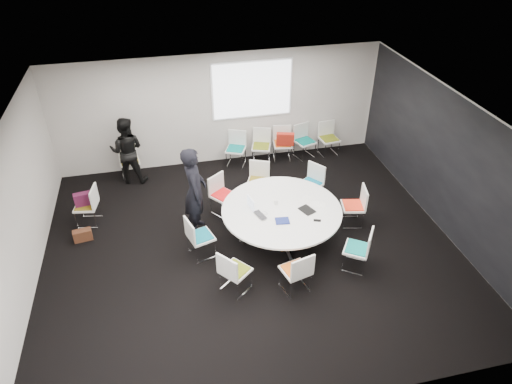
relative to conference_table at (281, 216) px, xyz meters
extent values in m
cube|color=black|center=(-0.65, -0.10, -0.57)|extent=(8.00, 7.00, 0.04)
cube|color=white|center=(-0.65, -0.10, 2.27)|extent=(8.00, 7.00, 0.04)
cube|color=#B7B1AC|center=(-0.65, 3.42, 0.85)|extent=(8.00, 0.04, 2.80)
cube|color=#B7B1AC|center=(-0.65, -3.62, 0.85)|extent=(8.00, 0.04, 2.80)
cube|color=#B7B1AC|center=(-4.67, -0.10, 0.85)|extent=(0.04, 7.00, 2.80)
cube|color=#B7B1AC|center=(3.37, -0.10, 0.85)|extent=(0.04, 7.00, 2.80)
cube|color=black|center=(3.34, -0.10, 0.85)|extent=(0.01, 6.94, 2.74)
cube|color=silver|center=(0.00, 0.00, -0.51)|extent=(0.90, 0.90, 0.08)
cylinder|color=silver|center=(0.00, 0.00, -0.19)|extent=(0.10, 0.10, 0.65)
cylinder|color=white|center=(0.00, 0.00, 0.16)|extent=(2.36, 2.36, 0.04)
cube|color=white|center=(0.15, 3.36, 1.30)|extent=(1.90, 0.03, 1.35)
cube|color=silver|center=(1.58, 0.14, -0.34)|extent=(0.50, 0.50, 0.42)
cube|color=white|center=(1.58, 0.14, -0.11)|extent=(0.52, 0.54, 0.04)
cube|color=red|center=(1.58, 0.14, -0.08)|extent=(0.45, 0.47, 0.03)
cube|color=white|center=(1.78, 0.09, 0.12)|extent=(0.13, 0.46, 0.42)
cube|color=silver|center=(0.98, 1.11, -0.34)|extent=(0.59, 0.59, 0.42)
cube|color=white|center=(0.98, 1.11, -0.11)|extent=(0.63, 0.63, 0.04)
cube|color=#086385|center=(0.98, 1.11, -0.08)|extent=(0.54, 0.55, 0.03)
cube|color=white|center=(1.15, 1.23, 0.12)|extent=(0.30, 0.39, 0.42)
cube|color=silver|center=(-0.14, 1.46, -0.34)|extent=(0.55, 0.55, 0.42)
cube|color=white|center=(-0.14, 1.46, -0.11)|extent=(0.60, 0.58, 0.04)
cube|color=olive|center=(-0.14, 1.46, -0.08)|extent=(0.52, 0.51, 0.03)
cube|color=white|center=(-0.06, 1.65, 0.12)|extent=(0.44, 0.21, 0.42)
cube|color=silver|center=(-0.98, 1.11, -0.34)|extent=(0.59, 0.59, 0.42)
cube|color=white|center=(-0.98, 1.11, -0.11)|extent=(0.63, 0.63, 0.04)
cube|color=red|center=(-0.98, 1.11, -0.08)|extent=(0.55, 0.54, 0.03)
cube|color=white|center=(-1.11, 1.28, 0.12)|extent=(0.39, 0.31, 0.42)
cube|color=silver|center=(-1.62, -0.14, -0.34)|extent=(0.53, 0.53, 0.42)
cube|color=white|center=(-1.62, -0.14, -0.11)|extent=(0.56, 0.57, 0.04)
cube|color=#0A687E|center=(-1.62, -0.14, -0.08)|extent=(0.48, 0.50, 0.03)
cube|color=white|center=(-1.82, -0.21, 0.12)|extent=(0.17, 0.45, 0.42)
cube|color=silver|center=(-1.15, -1.18, -0.34)|extent=(0.59, 0.59, 0.42)
cube|color=white|center=(-1.15, -1.18, -0.11)|extent=(0.63, 0.63, 0.04)
cube|color=olive|center=(-1.15, -1.18, -0.08)|extent=(0.55, 0.55, 0.03)
cube|color=white|center=(-1.31, -1.31, 0.12)|extent=(0.32, 0.38, 0.42)
cube|color=silver|center=(-0.13, -1.40, -0.34)|extent=(0.51, 0.51, 0.42)
cube|color=white|center=(-0.13, -1.40, -0.11)|extent=(0.56, 0.54, 0.04)
cube|color=#D15C15|center=(-0.13, -1.40, -0.08)|extent=(0.48, 0.47, 0.03)
cube|color=white|center=(-0.07, -1.61, 0.12)|extent=(0.45, 0.15, 0.42)
cube|color=silver|center=(1.13, -1.12, -0.34)|extent=(0.58, 0.58, 0.42)
cube|color=white|center=(1.13, -1.12, -0.11)|extent=(0.62, 0.63, 0.04)
cube|color=#0C807B|center=(1.13, -1.12, -0.08)|extent=(0.54, 0.54, 0.03)
cube|color=white|center=(1.30, -1.24, 0.12)|extent=(0.29, 0.40, 0.42)
cube|color=silver|center=(-0.35, 3.05, -0.34)|extent=(0.55, 0.55, 0.42)
cube|color=white|center=(-0.35, 3.05, -0.11)|extent=(0.60, 0.59, 0.04)
cube|color=#0A7C7A|center=(-0.35, 3.05, -0.08)|extent=(0.52, 0.51, 0.03)
cube|color=white|center=(-0.26, 3.24, 0.12)|extent=(0.44, 0.22, 0.42)
cube|color=silver|center=(0.31, 3.03, -0.34)|extent=(0.53, 0.53, 0.42)
cube|color=white|center=(0.31, 3.03, -0.11)|extent=(0.57, 0.56, 0.04)
cube|color=olive|center=(0.31, 3.03, -0.08)|extent=(0.50, 0.48, 0.03)
cube|color=white|center=(0.37, 3.23, 0.12)|extent=(0.45, 0.18, 0.42)
cube|color=silver|center=(0.88, 3.05, -0.34)|extent=(0.48, 0.48, 0.42)
cube|color=white|center=(0.88, 3.05, -0.11)|extent=(0.52, 0.51, 0.04)
cube|color=#D95C16|center=(0.88, 3.05, -0.08)|extent=(0.45, 0.44, 0.03)
cube|color=white|center=(0.91, 3.25, 0.12)|extent=(0.46, 0.11, 0.42)
cube|color=silver|center=(1.48, 3.05, -0.34)|extent=(0.53, 0.53, 0.42)
cube|color=white|center=(1.48, 3.05, -0.11)|extent=(0.57, 0.56, 0.04)
cube|color=#077C72|center=(1.48, 3.05, -0.08)|extent=(0.50, 0.49, 0.03)
cube|color=white|center=(1.41, 3.25, 0.12)|extent=(0.45, 0.18, 0.42)
cube|color=silver|center=(2.14, 3.04, -0.34)|extent=(0.47, 0.47, 0.42)
cube|color=white|center=(2.14, 3.04, -0.11)|extent=(0.51, 0.49, 0.04)
cube|color=olive|center=(2.14, 3.04, -0.08)|extent=(0.44, 0.42, 0.03)
cube|color=white|center=(2.11, 3.25, 0.12)|extent=(0.46, 0.09, 0.42)
cube|color=silver|center=(-3.83, 1.38, -0.34)|extent=(0.49, 0.49, 0.42)
cube|color=white|center=(-3.83, 1.38, -0.11)|extent=(0.52, 0.53, 0.04)
cube|color=#7A6316|center=(-3.83, 1.38, -0.08)|extent=(0.45, 0.46, 0.03)
cube|color=white|center=(-3.62, 1.34, 0.12)|extent=(0.12, 0.46, 0.42)
cube|color=silver|center=(-2.95, 3.04, -0.34)|extent=(0.47, 0.47, 0.42)
cube|color=white|center=(-2.95, 3.04, -0.11)|extent=(0.51, 0.50, 0.04)
cube|color=brown|center=(-2.95, 3.04, -0.08)|extent=(0.45, 0.43, 0.03)
cube|color=white|center=(-2.98, 3.25, 0.12)|extent=(0.46, 0.10, 0.42)
imported|color=black|center=(-1.61, 0.67, 0.40)|extent=(0.52, 0.73, 1.90)
imported|color=black|center=(-2.95, 2.89, 0.27)|extent=(0.90, 0.77, 1.64)
imported|color=#333338|center=(-0.42, -0.11, 0.19)|extent=(0.30, 0.37, 0.03)
cube|color=silver|center=(-0.59, 0.15, 0.31)|extent=(0.08, 0.30, 0.22)
cube|color=black|center=(0.47, -0.16, 0.19)|extent=(0.32, 0.36, 0.02)
cube|color=navy|center=(-0.09, -0.38, 0.19)|extent=(0.28, 0.23, 0.03)
cube|color=white|center=(0.55, 0.18, 0.18)|extent=(0.37, 0.35, 0.00)
cube|color=white|center=(0.73, -0.02, 0.18)|extent=(0.36, 0.33, 0.00)
cylinder|color=white|center=(-0.07, 0.19, 0.22)|extent=(0.08, 0.08, 0.09)
cube|color=black|center=(0.56, -0.51, 0.18)|extent=(0.16, 0.11, 0.01)
cube|color=#4B1430|center=(-3.83, 1.38, 0.07)|extent=(0.42, 0.21, 0.28)
cube|color=#482617|center=(-3.92, 0.82, -0.43)|extent=(0.38, 0.21, 0.24)
cube|color=#AB2215|center=(0.88, 2.84, 0.15)|extent=(0.47, 0.28, 0.36)
camera|label=1|loc=(-2.07, -6.87, 5.49)|focal=32.00mm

